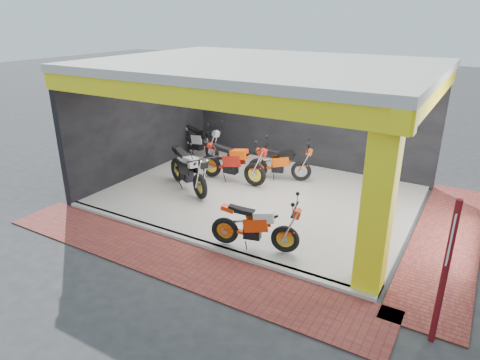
% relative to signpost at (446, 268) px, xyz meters
% --- Properties ---
extents(ground, '(80.00, 80.00, 0.00)m').
position_rel_signpost_xyz_m(ground, '(-4.98, 1.58, -1.33)').
color(ground, '#2D2D30').
rests_on(ground, ground).
extents(showroom_floor, '(8.00, 6.00, 0.10)m').
position_rel_signpost_xyz_m(showroom_floor, '(-4.98, 3.58, -1.28)').
color(showroom_floor, silver).
rests_on(showroom_floor, ground).
extents(showroom_ceiling, '(8.40, 6.40, 0.20)m').
position_rel_signpost_xyz_m(showroom_ceiling, '(-4.98, 3.58, 2.27)').
color(showroom_ceiling, beige).
rests_on(showroom_ceiling, corner_column).
extents(back_wall, '(8.20, 0.20, 3.50)m').
position_rel_signpost_xyz_m(back_wall, '(-4.98, 6.68, 0.42)').
color(back_wall, black).
rests_on(back_wall, ground).
extents(left_wall, '(0.20, 6.20, 3.50)m').
position_rel_signpost_xyz_m(left_wall, '(-9.08, 3.58, 0.42)').
color(left_wall, black).
rests_on(left_wall, ground).
extents(corner_column, '(0.50, 0.50, 3.50)m').
position_rel_signpost_xyz_m(corner_column, '(-1.23, 0.83, 0.42)').
color(corner_column, yellow).
rests_on(corner_column, ground).
extents(header_beam_front, '(8.40, 0.30, 0.40)m').
position_rel_signpost_xyz_m(header_beam_front, '(-4.98, 0.58, 1.97)').
color(header_beam_front, yellow).
rests_on(header_beam_front, corner_column).
extents(header_beam_right, '(0.30, 6.40, 0.40)m').
position_rel_signpost_xyz_m(header_beam_right, '(-0.98, 3.58, 1.97)').
color(header_beam_right, yellow).
rests_on(header_beam_right, corner_column).
extents(floor_kerb, '(8.00, 0.20, 0.10)m').
position_rel_signpost_xyz_m(floor_kerb, '(-4.98, 0.56, -1.28)').
color(floor_kerb, silver).
rests_on(floor_kerb, ground).
extents(paver_front, '(9.00, 1.40, 0.03)m').
position_rel_signpost_xyz_m(paver_front, '(-4.98, -0.22, -1.32)').
color(paver_front, brown).
rests_on(paver_front, ground).
extents(paver_right, '(1.40, 7.00, 0.03)m').
position_rel_signpost_xyz_m(paver_right, '(-0.18, 3.58, -1.32)').
color(paver_right, brown).
rests_on(paver_right, ground).
extents(signpost, '(0.10, 0.34, 2.43)m').
position_rel_signpost_xyz_m(signpost, '(0.00, 0.00, 0.00)').
color(signpost, maroon).
rests_on(signpost, ground).
extents(moto_hero, '(2.16, 1.22, 1.24)m').
position_rel_signpost_xyz_m(moto_hero, '(-3.05, 1.08, -0.61)').
color(moto_hero, '#E83709').
rests_on(moto_hero, showroom_floor).
extents(moto_row_a, '(2.50, 1.88, 1.44)m').
position_rel_signpost_xyz_m(moto_row_a, '(-6.19, 2.45, -0.51)').
color(moto_row_a, black).
rests_on(moto_row_a, showroom_floor).
extents(moto_row_b, '(2.15, 1.32, 1.24)m').
position_rel_signpost_xyz_m(moto_row_b, '(-4.38, 5.07, -0.61)').
color(moto_row_b, '#DD4B09').
rests_on(moto_row_b, showroom_floor).
extents(moto_row_c, '(2.34, 0.88, 1.43)m').
position_rel_signpost_xyz_m(moto_row_c, '(-5.36, 3.99, -0.52)').
color(moto_row_c, red).
rests_on(moto_row_c, showroom_floor).
extents(moto_row_d, '(2.33, 1.37, 1.34)m').
position_rel_signpost_xyz_m(moto_row_d, '(-7.71, 5.26, -0.56)').
color(moto_row_d, '#B5B7BD').
rests_on(moto_row_d, showroom_floor).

